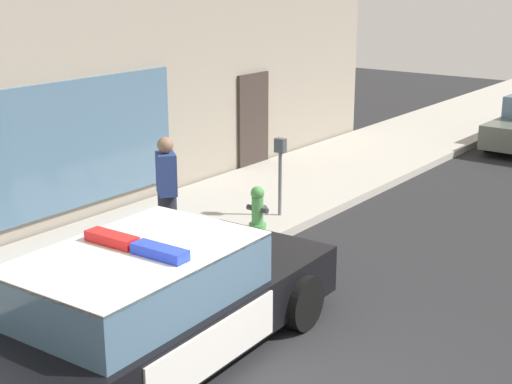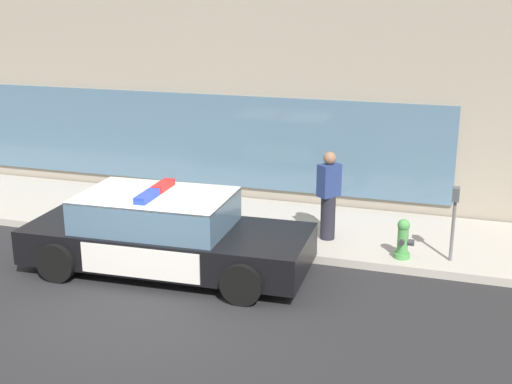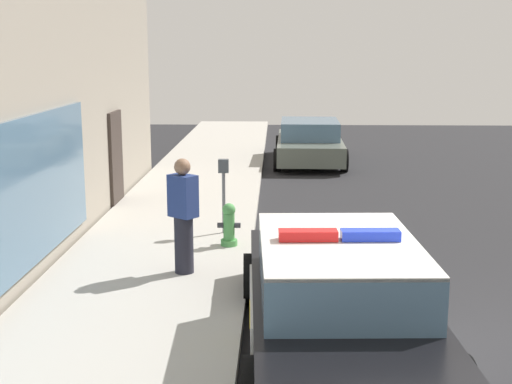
% 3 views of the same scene
% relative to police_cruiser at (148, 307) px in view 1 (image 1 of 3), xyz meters
% --- Properties ---
extents(sidewalk, '(48.00, 3.03, 0.15)m').
position_rel_police_cruiser_xyz_m(sidewalk, '(0.35, 2.59, -0.60)').
color(sidewalk, '#B2ADA3').
rests_on(sidewalk, ground).
extents(police_cruiser, '(5.00, 2.25, 1.49)m').
position_rel_police_cruiser_xyz_m(police_cruiser, '(0.00, 0.00, 0.00)').
color(police_cruiser, black).
rests_on(police_cruiser, ground).
extents(fire_hydrant, '(0.34, 0.39, 0.73)m').
position_rel_police_cruiser_xyz_m(fire_hydrant, '(3.93, 1.47, -0.18)').
color(fire_hydrant, '#4C994C').
rests_on(fire_hydrant, sidewalk).
extents(pedestrian_on_sidewalk, '(0.45, 0.48, 1.71)m').
position_rel_police_cruiser_xyz_m(pedestrian_on_sidewalk, '(2.46, 2.03, 0.33)').
color(pedestrian_on_sidewalk, '#23232D').
rests_on(pedestrian_on_sidewalk, sidewalk).
extents(parking_meter, '(0.12, 0.18, 1.34)m').
position_rel_police_cruiser_xyz_m(parking_meter, '(4.76, 1.61, 0.40)').
color(parking_meter, slate).
rests_on(parking_meter, sidewalk).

